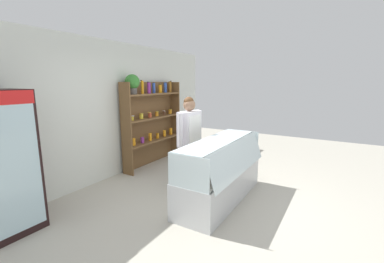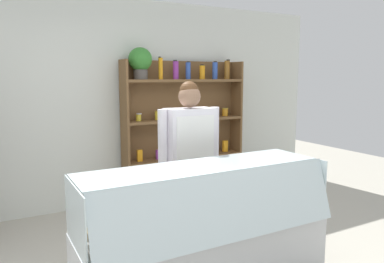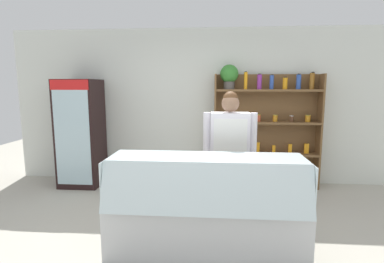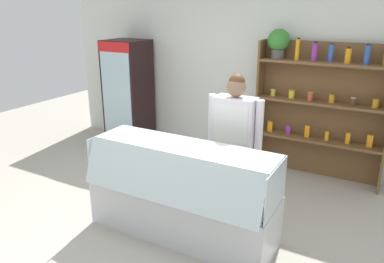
% 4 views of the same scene
% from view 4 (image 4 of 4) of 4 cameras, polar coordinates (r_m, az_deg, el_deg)
% --- Properties ---
extents(ground_plane, '(12.00, 12.00, 0.00)m').
position_cam_4_polar(ground_plane, '(4.38, -2.79, -13.97)').
color(ground_plane, '#B7B2A3').
extents(back_wall, '(6.80, 0.10, 2.70)m').
position_cam_4_polar(back_wall, '(5.87, 9.09, 8.49)').
color(back_wall, silver).
rests_on(back_wall, ground).
extents(drinks_fridge, '(0.67, 0.63, 1.82)m').
position_cam_4_polar(drinks_fridge, '(6.58, -9.67, 5.66)').
color(drinks_fridge, black).
rests_on(drinks_fridge, ground).
extents(shelving_unit, '(1.76, 0.30, 2.07)m').
position_cam_4_polar(shelving_unit, '(5.43, 18.18, 5.14)').
color(shelving_unit, brown).
rests_on(shelving_unit, ground).
extents(deli_display_case, '(2.01, 0.72, 1.01)m').
position_cam_4_polar(deli_display_case, '(4.09, -1.62, -11.42)').
color(deli_display_case, silver).
rests_on(deli_display_case, ground).
extents(shop_clerk, '(0.67, 0.25, 1.65)m').
position_cam_4_polar(shop_clerk, '(4.31, 6.48, -0.12)').
color(shop_clerk, '#2D2D38').
rests_on(shop_clerk, ground).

